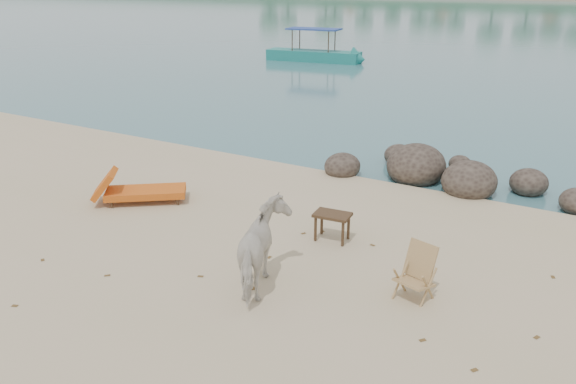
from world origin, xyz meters
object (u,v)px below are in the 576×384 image
at_px(cow, 264,251).
at_px(boat_near, 314,34).
at_px(lounge_chair, 146,189).
at_px(deck_chair, 415,276).
at_px(side_table, 332,228).
at_px(boulders, 440,173).

distance_m(cow, boat_near, 26.46).
xyz_separation_m(lounge_chair, deck_chair, (6.42, -0.95, 0.10)).
distance_m(cow, deck_chair, 2.35).
height_order(cow, boat_near, boat_near).
height_order(cow, side_table, cow).
height_order(boulders, side_table, boulders).
height_order(cow, lounge_chair, cow).
bearing_deg(boat_near, cow, -71.51).
distance_m(side_table, deck_chair, 2.35).
relative_size(lounge_chair, deck_chair, 2.56).
bearing_deg(boulders, side_table, -100.94).
bearing_deg(side_table, boulders, 73.54).
xyz_separation_m(boulders, deck_chair, (1.16, -5.57, 0.21)).
distance_m(boulders, side_table, 4.41).
xyz_separation_m(cow, lounge_chair, (-4.25, 1.81, -0.36)).
distance_m(cow, lounge_chair, 4.63).
distance_m(lounge_chair, deck_chair, 6.49).
relative_size(side_table, boat_near, 0.11).
bearing_deg(side_table, deck_chair, -37.37).
bearing_deg(cow, boat_near, -88.31).
height_order(side_table, boat_near, boat_near).
bearing_deg(boat_near, side_table, -69.01).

